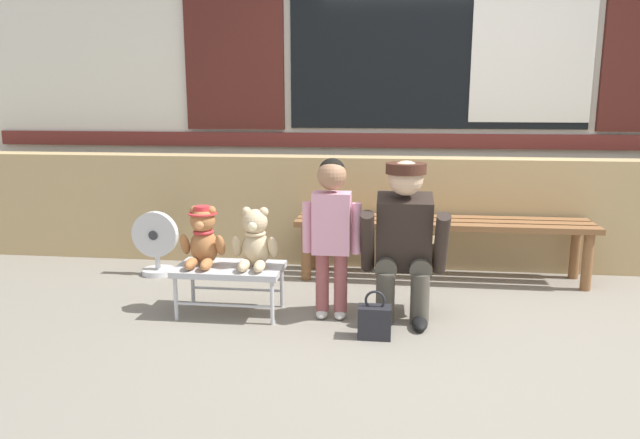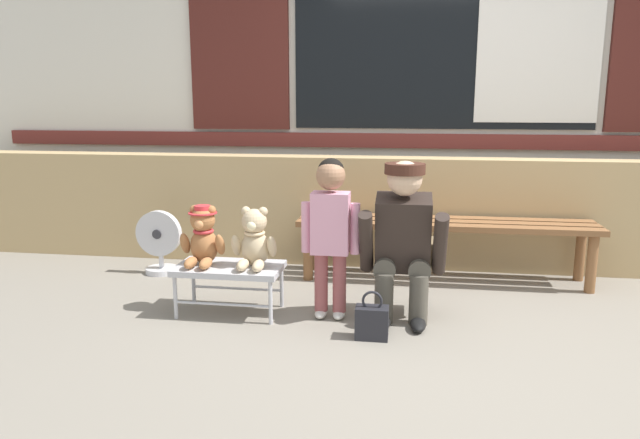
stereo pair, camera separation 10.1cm
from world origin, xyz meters
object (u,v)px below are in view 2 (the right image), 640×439
teddy_bear_with_hat (203,237)px  teddy_bear_plain (254,240)px  child_standing (331,221)px  handbag_on_ground (372,322)px  floor_fan (160,242)px  wooden_bench_long (445,230)px  small_display_bench (229,271)px  adult_crouching (405,240)px

teddy_bear_with_hat → teddy_bear_plain: (0.32, -0.00, -0.01)m
child_standing → teddy_bear_plain: bearing=-178.1°
teddy_bear_with_hat → teddy_bear_plain: size_ratio=1.00×
handbag_on_ground → floor_fan: 1.94m
wooden_bench_long → child_standing: 1.14m
small_display_bench → teddy_bear_plain: size_ratio=1.76×
adult_crouching → handbag_on_ground: (-0.16, -0.33, -0.38)m
adult_crouching → handbag_on_ground: adult_crouching is taller
adult_crouching → floor_fan: 1.95m
small_display_bench → teddy_bear_plain: (0.16, 0.00, 0.20)m
child_standing → adult_crouching: 0.45m
child_standing → handbag_on_ground: (0.27, -0.29, -0.50)m
adult_crouching → handbag_on_ground: size_ratio=3.49×
wooden_bench_long → teddy_bear_plain: size_ratio=5.78×
wooden_bench_long → floor_fan: size_ratio=4.37×
small_display_bench → handbag_on_ground: small_display_bench is taller
wooden_bench_long → small_display_bench: 1.60m
small_display_bench → floor_fan: (-0.77, 0.73, -0.03)m
teddy_bear_with_hat → adult_crouching: adult_crouching is taller
teddy_bear_plain → child_standing: (0.46, 0.02, 0.13)m
floor_fan → adult_crouching: bearing=-20.2°
child_standing → adult_crouching: child_standing is taller
teddy_bear_plain → small_display_bench: bearing=-179.5°
teddy_bear_plain → handbag_on_ground: 0.86m
wooden_bench_long → small_display_bench: size_ratio=3.28×
handbag_on_ground → floor_fan: floor_fan is taller
child_standing → handbag_on_ground: bearing=-46.9°
adult_crouching → wooden_bench_long: bearing=71.2°
adult_crouching → handbag_on_ground: bearing=-116.3°
teddy_bear_plain → adult_crouching: (0.89, 0.06, 0.02)m
small_display_bench → teddy_bear_with_hat: size_ratio=1.76×
adult_crouching → small_display_bench: bearing=-176.8°
teddy_bear_plain → teddy_bear_with_hat: bearing=179.9°
teddy_bear_with_hat → teddy_bear_plain: bearing=-0.1°
teddy_bear_plain → floor_fan: (-0.93, 0.73, -0.23)m
wooden_bench_long → teddy_bear_plain: bearing=-143.1°
small_display_bench → child_standing: (0.62, 0.02, 0.33)m
floor_fan → teddy_bear_plain: bearing=-38.1°
small_display_bench → floor_fan: 1.06m
wooden_bench_long → handbag_on_ground: 1.26m
small_display_bench → adult_crouching: (1.05, 0.06, 0.21)m
adult_crouching → teddy_bear_plain: bearing=-176.3°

